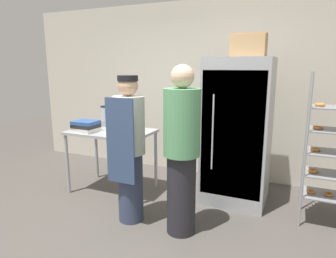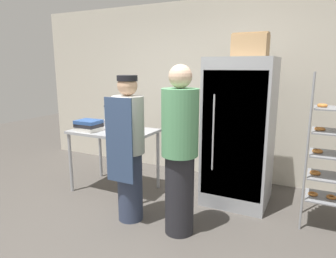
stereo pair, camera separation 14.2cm
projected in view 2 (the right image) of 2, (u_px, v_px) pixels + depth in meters
The scene contains 11 objects.
ground_plane at pixel (129, 245), 2.95m from camera, with size 14.00×14.00×0.00m, color #4C4742.
back_wall at pixel (209, 90), 4.70m from camera, with size 6.40×0.12×2.71m, color beige.
refrigerator at pixel (239, 132), 3.74m from camera, with size 0.79×0.76×1.83m.
baking_rack at pixel (336, 155), 3.12m from camera, with size 0.58×0.43×1.67m.
prep_counter at pixel (114, 137), 4.12m from camera, with size 1.11×0.72×0.86m.
donut_box at pixel (122, 128), 4.00m from camera, with size 0.29×0.24×0.28m.
blender_pitcher at pixel (108, 117), 4.39m from camera, with size 0.15×0.15×0.30m.
binder_stack at pixel (89, 125), 4.05m from camera, with size 0.34×0.29×0.15m.
cardboard_storage_box at pixel (250, 45), 3.41m from camera, with size 0.40×0.28×0.27m.
person_baker at pixel (129, 148), 3.28m from camera, with size 0.35×0.36×1.63m.
person_customer at pixel (180, 151), 3.00m from camera, with size 0.37×0.37×1.74m.
Camera 2 is at (1.52, -2.20, 1.72)m, focal length 32.00 mm.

